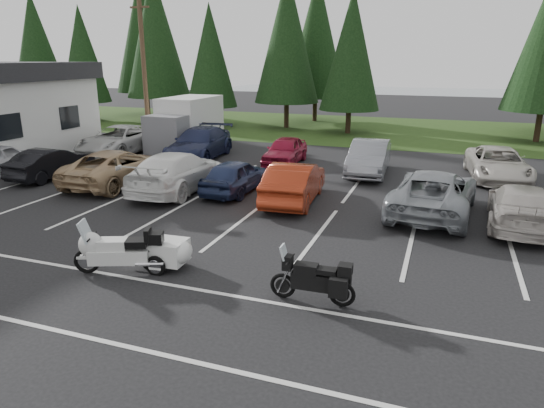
{
  "coord_description": "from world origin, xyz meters",
  "views": [
    {
      "loc": [
        6.54,
        -12.46,
        5.15
      ],
      "look_at": [
        2.24,
        -0.5,
        1.3
      ],
      "focal_mm": 32.0,
      "sensor_mm": 36.0,
      "label": 1
    }
  ],
  "objects": [
    {
      "name": "car_far_0",
      "position": [
        -10.46,
        9.79,
        0.77
      ],
      "size": [
        2.71,
        5.59,
        1.53
      ],
      "primitive_type": "imported",
      "rotation": [
        0.0,
        0.0,
        0.03
      ],
      "color": "beige",
      "rests_on": "ground"
    },
    {
      "name": "conifer_back_b",
      "position": [
        -4.0,
        27.5,
        6.77
      ],
      "size": [
        4.97,
        4.97,
        11.58
      ],
      "color": "#332316",
      "rests_on": "ground"
    },
    {
      "name": "cargo_trailer",
      "position": [
        0.11,
        -2.68,
        0.38
      ],
      "size": [
        1.7,
        1.02,
        0.77
      ],
      "primitive_type": null,
      "rotation": [
        0.0,
        0.0,
        0.05
      ],
      "color": "silver",
      "rests_on": "ground"
    },
    {
      "name": "lake_water",
      "position": [
        4.0,
        55.0,
        0.0
      ],
      "size": [
        70.0,
        50.0,
        0.02
      ],
      "primitive_type": "cube",
      "color": "slate",
      "rests_on": "ground"
    },
    {
      "name": "conifer_back_a",
      "position": [
        -20.0,
        27.0,
        7.19
      ],
      "size": [
        5.28,
        5.28,
        12.3
      ],
      "color": "#332316",
      "rests_on": "ground"
    },
    {
      "name": "car_far_1",
      "position": [
        -5.61,
        10.05,
        0.8
      ],
      "size": [
        2.79,
        5.74,
        1.61
      ],
      "primitive_type": "imported",
      "rotation": [
        0.0,
        0.0,
        0.1
      ],
      "color": "#181E3E",
      "rests_on": "ground"
    },
    {
      "name": "box_truck",
      "position": [
        -8.0,
        12.5,
        1.45
      ],
      "size": [
        2.4,
        5.6,
        2.9
      ],
      "primitive_type": null,
      "color": "silver",
      "rests_on": "ground"
    },
    {
      "name": "car_near_1",
      "position": [
        -9.77,
        4.03,
        0.67
      ],
      "size": [
        1.61,
        4.11,
        1.33
      ],
      "primitive_type": "imported",
      "rotation": [
        0.0,
        0.0,
        3.09
      ],
      "color": "black",
      "rests_on": "ground"
    },
    {
      "name": "utility_pole",
      "position": [
        -10.0,
        12.0,
        4.7
      ],
      "size": [
        1.6,
        0.26,
        9.0
      ],
      "color": "#473321",
      "rests_on": "ground"
    },
    {
      "name": "grass_strip",
      "position": [
        0.0,
        24.0,
        0.01
      ],
      "size": [
        80.0,
        16.0,
        0.01
      ],
      "primitive_type": "cube",
      "color": "#1F3912",
      "rests_on": "ground"
    },
    {
      "name": "car_near_5",
      "position": [
        1.47,
        4.09,
        0.74
      ],
      "size": [
        1.95,
        4.63,
        1.49
      ],
      "primitive_type": "imported",
      "rotation": [
        0.0,
        0.0,
        3.23
      ],
      "color": "maroon",
      "rests_on": "ground"
    },
    {
      "name": "car_near_6",
      "position": [
        6.36,
        4.33,
        0.76
      ],
      "size": [
        3.0,
        5.66,
        1.51
      ],
      "primitive_type": "imported",
      "rotation": [
        0.0,
        0.0,
        3.05
      ],
      "color": "gray",
      "rests_on": "ground"
    },
    {
      "name": "car_near_2",
      "position": [
        -6.34,
        4.09,
        0.73
      ],
      "size": [
        2.49,
        5.3,
        1.47
      ],
      "primitive_type": "imported",
      "rotation": [
        0.0,
        0.0,
        3.15
      ],
      "color": "tan",
      "rests_on": "ground"
    },
    {
      "name": "car_near_7",
      "position": [
        8.99,
        3.85,
        0.68
      ],
      "size": [
        2.19,
        4.78,
        1.35
      ],
      "primitive_type": "imported",
      "rotation": [
        0.0,
        0.0,
        3.08
      ],
      "color": "#B6AEA7",
      "rests_on": "ground"
    },
    {
      "name": "car_near_4",
      "position": [
        -1.12,
        4.58,
        0.67
      ],
      "size": [
        1.66,
        3.94,
        1.33
      ],
      "primitive_type": "imported",
      "rotation": [
        0.0,
        0.0,
        3.12
      ],
      "color": "#1C2648",
      "rests_on": "ground"
    },
    {
      "name": "conifer_2",
      "position": [
        -16.0,
        22.8,
        6.95
      ],
      "size": [
        5.1,
        5.1,
        11.89
      ],
      "color": "#332316",
      "rests_on": "ground"
    },
    {
      "name": "car_far_4",
      "position": [
        8.82,
        10.35,
        0.7
      ],
      "size": [
        2.73,
        5.19,
        1.39
      ],
      "primitive_type": "imported",
      "rotation": [
        0.0,
        0.0,
        0.09
      ],
      "color": "#BAB4AB",
      "rests_on": "ground"
    },
    {
      "name": "car_far_2",
      "position": [
        -0.96,
        10.37,
        0.67
      ],
      "size": [
        1.72,
        3.99,
        1.34
      ],
      "primitive_type": "imported",
      "rotation": [
        0.0,
        0.0,
        0.04
      ],
      "color": "maroon",
      "rests_on": "ground"
    },
    {
      "name": "conifer_0",
      "position": [
        -28.0,
        22.5,
        6.23
      ],
      "size": [
        4.58,
        4.58,
        10.66
      ],
      "color": "#332316",
      "rests_on": "ground"
    },
    {
      "name": "conifer_4",
      "position": [
        -5.0,
        22.9,
        6.53
      ],
      "size": [
        4.8,
        4.8,
        11.17
      ],
      "color": "#332316",
      "rests_on": "ground"
    },
    {
      "name": "touring_motorcycle",
      "position": [
        -0.75,
        -3.31,
        0.7
      ],
      "size": [
        2.63,
        1.64,
        1.39
      ],
      "primitive_type": null,
      "rotation": [
        0.0,
        0.0,
        0.38
      ],
      "color": "silver",
      "rests_on": "ground"
    },
    {
      "name": "car_near_3",
      "position": [
        -3.37,
        3.99,
        0.79
      ],
      "size": [
        2.39,
        5.51,
        1.58
      ],
      "primitive_type": "imported",
      "rotation": [
        0.0,
        0.0,
        3.18
      ],
      "color": "white",
      "rests_on": "ground"
    },
    {
      "name": "car_far_3",
      "position": [
        3.35,
        9.54,
        0.76
      ],
      "size": [
        1.8,
        4.69,
        1.52
      ],
      "primitive_type": "imported",
      "rotation": [
        0.0,
        0.0,
        0.04
      ],
      "color": "slate",
      "rests_on": "ground"
    },
    {
      "name": "ground",
      "position": [
        0.0,
        0.0,
        0.0
      ],
      "size": [
        120.0,
        120.0,
        0.0
      ],
      "primitive_type": "plane",
      "color": "black",
      "rests_on": "ground"
    },
    {
      "name": "conifer_3",
      "position": [
        -10.5,
        21.4,
        5.27
      ],
      "size": [
        3.87,
        3.87,
        9.02
      ],
      "color": "#332316",
      "rests_on": "ground"
    },
    {
      "name": "car_near_0",
      "position": [
        -12.58,
        3.9,
        0.7
      ],
      "size": [
        1.96,
        4.21,
        1.4
      ],
      "primitive_type": "imported",
      "rotation": [
        0.0,
        0.0,
        3.22
      ],
      "color": "silver",
      "rests_on": "ground"
    },
    {
      "name": "conifer_1",
      "position": [
        -22.0,
        21.2,
        5.39
      ],
      "size": [
        3.96,
        3.96,
        9.22
      ],
      "color": "#332316",
      "rests_on": "ground"
    },
    {
      "name": "conifer_5",
      "position": [
        0.0,
        21.6,
        5.63
      ],
      "size": [
        4.14,
        4.14,
        9.63
      ],
      "color": "#332316",
      "rests_on": "ground"
    },
    {
      "name": "adventure_motorcycle",
      "position": [
        4.13,
        -3.16,
        0.64
      ],
      "size": [
        2.12,
        0.79,
        1.28
      ],
      "primitive_type": null,
      "rotation": [
        0.0,
        0.0,
        0.03
      ],
      "color": "black",
      "rests_on": "ground"
    },
    {
      "name": "stall_markings",
      "position": [
        0.0,
        2.0,
        0.0
      ],
      "size": [
        32.0,
        16.0,
        0.01
      ],
      "primitive_type": "cube",
      "color": "silver",
      "rests_on": "ground"
    }
  ]
}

